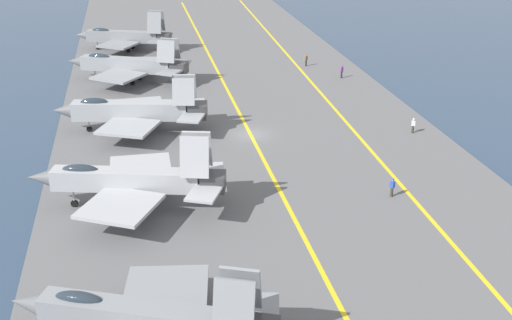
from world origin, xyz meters
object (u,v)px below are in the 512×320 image
parked_jet_third (131,180)px  parked_jet_fourth (133,111)px  parked_jet_sixth (125,36)px  crew_brown_vest (306,59)px  crew_white_vest (413,125)px  crew_blue_vest (392,186)px  parked_jet_second (146,319)px  parked_jet_fifth (129,65)px  crew_purple_vest (342,71)px

parked_jet_third → parked_jet_fourth: (17.83, -0.47, -0.21)m
parked_jet_sixth → crew_brown_vest: parked_jet_sixth is taller
parked_jet_sixth → crew_white_vest: 52.05m
parked_jet_sixth → crew_blue_vest: 60.57m
parked_jet_third → crew_brown_vest: parked_jet_third is taller
parked_jet_second → parked_jet_sixth: size_ratio=1.01×
parked_jet_third → crew_white_vest: bearing=-68.4°
parked_jet_third → parked_jet_second: bearing=-178.3°
parked_jet_sixth → crew_brown_vest: (-14.43, -25.59, -1.30)m
parked_jet_third → parked_jet_fifth: size_ratio=0.97×
crew_blue_vest → crew_purple_vest: crew_purple_vest is taller
parked_jet_fifth → crew_white_vest: (-25.05, -29.32, -1.43)m
parked_jet_third → crew_blue_vest: parked_jet_third is taller
parked_jet_sixth → crew_brown_vest: size_ratio=8.86×
parked_jet_second → parked_jet_fourth: (35.68, 0.06, 0.16)m
parked_jet_fifth → crew_brown_vest: parked_jet_fifth is taller
parked_jet_second → crew_brown_vest: 63.08m
parked_jet_third → parked_jet_fourth: parked_jet_third is taller
parked_jet_sixth → crew_purple_vest: bearing=-126.7°
crew_blue_vest → crew_white_vest: crew_blue_vest is taller
parked_jet_fourth → crew_purple_vest: 32.11m
parked_jet_second → crew_purple_vest: size_ratio=8.91×
crew_blue_vest → crew_purple_vest: bearing=-11.3°
parked_jet_third → crew_white_vest: size_ratio=9.78×
parked_jet_third → parked_jet_sixth: (54.47, 0.02, -0.32)m
crew_purple_vest → crew_blue_vest: bearing=168.7°
crew_blue_vest → crew_white_vest: bearing=-30.1°
parked_jet_third → parked_jet_sixth: parked_jet_third is taller
parked_jet_sixth → crew_blue_vest: bearing=-159.0°
crew_brown_vest → crew_purple_vest: crew_purple_vest is taller
parked_jet_third → crew_brown_vest: 47.53m
parked_jet_third → crew_purple_vest: (33.10, -28.68, -1.61)m
parked_jet_fifth → crew_purple_vest: 28.64m
parked_jet_sixth → crew_purple_vest: (-21.37, -28.70, -1.29)m
parked_jet_sixth → crew_purple_vest: parked_jet_sixth is taller
parked_jet_fifth → parked_jet_sixth: parked_jet_sixth is taller
parked_jet_second → crew_brown_vest: bearing=-23.4°
parked_jet_sixth → parked_jet_fifth: bearing=-178.9°
parked_jet_third → parked_jet_fifth: bearing=-0.5°
parked_jet_fifth → crew_brown_vest: bearing=-82.6°
crew_brown_vest → crew_white_vest: size_ratio=1.06×
parked_jet_sixth → crew_white_vest: (-42.76, -29.65, -1.35)m
parked_jet_sixth → crew_white_vest: parked_jet_sixth is taller
crew_purple_vest → parked_jet_fifth: bearing=82.6°
parked_jet_second → parked_jet_third: (17.85, 0.53, 0.36)m
parked_jet_fifth → parked_jet_fourth: bearing=-179.5°
parked_jet_fourth → crew_white_vest: size_ratio=9.89×
parked_jet_third → parked_jet_fifth: (36.76, -0.31, -0.24)m
parked_jet_sixth → crew_brown_vest: bearing=-119.4°
crew_white_vest → crew_purple_vest: (21.39, 0.95, 0.06)m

